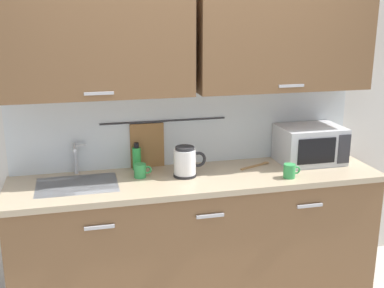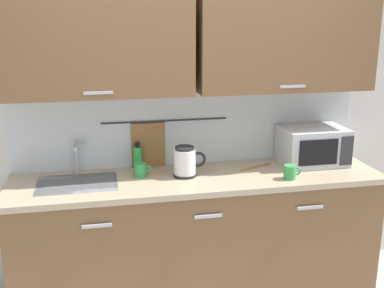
{
  "view_description": "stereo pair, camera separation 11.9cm",
  "coord_description": "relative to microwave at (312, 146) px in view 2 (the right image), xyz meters",
  "views": [
    {
      "loc": [
        -0.77,
        -2.68,
        1.99
      ],
      "look_at": [
        -0.03,
        0.33,
        1.12
      ],
      "focal_mm": 44.81,
      "sensor_mm": 36.0,
      "label": 1
    },
    {
      "loc": [
        -0.66,
        -2.71,
        1.99
      ],
      "look_at": [
        -0.03,
        0.33,
        1.12
      ],
      "focal_mm": 44.81,
      "sensor_mm": 36.0,
      "label": 2
    }
  ],
  "objects": [
    {
      "name": "counter_unit",
      "position": [
        -0.89,
        -0.11,
        -0.58
      ],
      "size": [
        2.53,
        0.64,
        0.9
      ],
      "color": "brown",
      "rests_on": "ground"
    },
    {
      "name": "back_wall_assembly",
      "position": [
        -0.88,
        0.12,
        0.49
      ],
      "size": [
        3.7,
        0.41,
        2.5
      ],
      "color": "silver",
      "rests_on": "ground"
    },
    {
      "name": "sink_faucet",
      "position": [
        -1.68,
        0.12,
        0.01
      ],
      "size": [
        0.09,
        0.17,
        0.22
      ],
      "color": "#B2B5BA",
      "rests_on": "counter_unit"
    },
    {
      "name": "microwave",
      "position": [
        0.0,
        0.0,
        0.0
      ],
      "size": [
        0.46,
        0.35,
        0.27
      ],
      "color": "silver",
      "rests_on": "counter_unit"
    },
    {
      "name": "electric_kettle",
      "position": [
        -0.96,
        -0.09,
        -0.03
      ],
      "size": [
        0.23,
        0.16,
        0.21
      ],
      "color": "black",
      "rests_on": "counter_unit"
    },
    {
      "name": "dish_soap_bottle",
      "position": [
        -1.27,
        0.13,
        -0.05
      ],
      "size": [
        0.06,
        0.06,
        0.2
      ],
      "color": "green",
      "rests_on": "counter_unit"
    },
    {
      "name": "mug_near_sink",
      "position": [
        -1.26,
        -0.04,
        -0.09
      ],
      "size": [
        0.12,
        0.08,
        0.09
      ],
      "color": "green",
      "rests_on": "counter_unit"
    },
    {
      "name": "mug_by_kettle",
      "position": [
        -0.29,
        -0.29,
        -0.09
      ],
      "size": [
        0.12,
        0.08,
        0.09
      ],
      "color": "green",
      "rests_on": "counter_unit"
    },
    {
      "name": "wooden_spoon",
      "position": [
        -0.4,
        0.0,
        -0.13
      ],
      "size": [
        0.26,
        0.13,
        0.01
      ],
      "color": "#9E7042",
      "rests_on": "counter_unit"
    }
  ]
}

